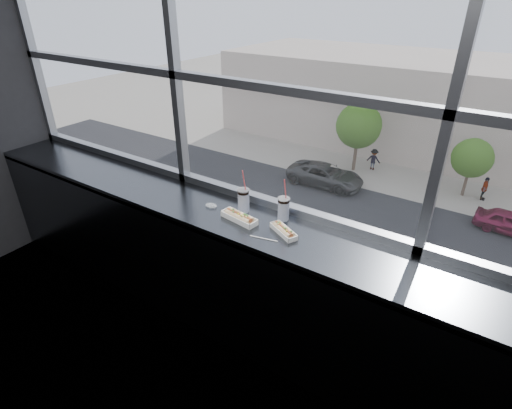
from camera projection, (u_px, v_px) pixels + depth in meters
The scene contains 24 objects.
wall_back_lower at pixel (281, 267), 3.31m from camera, with size 6.00×6.00×0.00m, color black.
window_glass at pixel (291, 41), 2.48m from camera, with size 6.00×6.00×0.00m, color silver.
window_mullions at pixel (289, 41), 2.47m from camera, with size 6.00×0.08×2.40m, color gray, non-canonical shape.
counter at pixel (264, 229), 2.86m from camera, with size 6.00×0.55×0.06m, color #494D52.
counter_fascia at pixel (244, 305), 2.92m from camera, with size 6.00×0.04×1.04m, color #494D52.
hotdog_tray_left at pixel (239, 217), 2.89m from camera, with size 0.31×0.14×0.07m.
hotdog_tray_right at pixel (284, 230), 2.74m from camera, with size 0.25×0.18×0.06m.
soda_cup_left at pixel (244, 199), 2.98m from camera, with size 0.09×0.09×0.35m.
soda_cup_right at pixel (284, 208), 2.87m from camera, with size 0.09×0.09×0.33m.
loose_straw at pixel (264, 239), 2.69m from camera, with size 0.01×0.01×0.20m, color white.
wrapper at pixel (211, 205), 3.08m from camera, with size 0.10×0.07×0.02m, color silver.
plaza_ground at pixel (493, 139), 40.69m from camera, with size 120.00×120.00×0.00m, color gray.
street_asphalt at pixel (447, 249), 23.47m from camera, with size 80.00×10.00×0.06m, color black.
far_sidewalk at pixel (468, 197), 29.33m from camera, with size 80.00×6.00×0.04m, color gray.
far_building at pixel (499, 112), 34.74m from camera, with size 50.00×14.00×8.00m, color #B5A495.
car_near_c at pixel (435, 268), 20.01m from camera, with size 6.81×2.84×2.27m, color maroon.
car_near_b at pixel (315, 229), 23.23m from camera, with size 6.73×2.80×2.24m, color black.
car_near_a at pixel (225, 202), 26.51m from camera, with size 5.83×2.43×1.94m, color #959595.
car_far_b at pixel (512, 220), 24.56m from camera, with size 5.65×2.35×1.88m, color maroon.
car_far_a at pixel (326, 172), 30.57m from camera, with size 6.50×2.71×2.17m, color #333333.
pedestrian_a at pixel (374, 157), 33.24m from camera, with size 0.96×0.72×2.15m, color #66605B.
pedestrian_b at pixel (485, 186), 28.44m from camera, with size 0.94×0.70×2.10m, color #66605B.
tree_left at pixel (359, 126), 31.81m from camera, with size 3.64×3.64×5.69m.
tree_center at pixel (472, 158), 28.13m from camera, with size 2.81×2.81×4.40m.
Camera 1 is at (1.29, -0.83, 2.59)m, focal length 28.00 mm.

